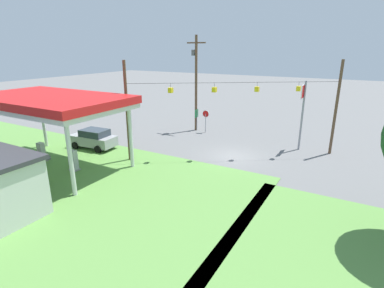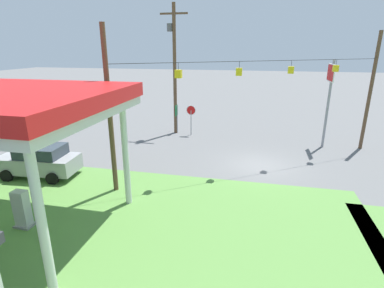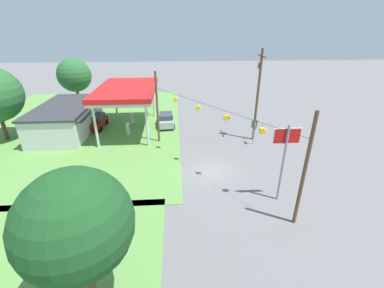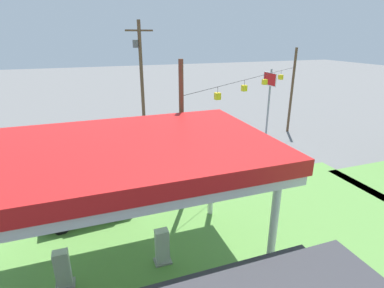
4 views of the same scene
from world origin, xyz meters
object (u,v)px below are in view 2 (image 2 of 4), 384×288
Objects in this scene: stop_sign_roadside at (191,114)px; stop_sign_overhead at (330,86)px; fuel_pump_near at (22,210)px; route_sign at (177,113)px; car_at_pumps_front at (39,161)px; utility_pole_main at (174,64)px.

stop_sign_overhead is (-10.12, 0.99, 2.61)m from stop_sign_roadside.
fuel_pump_near is 0.65× the size of stop_sign_roadside.
route_sign is at bearing 164.61° from stop_sign_roadside.
utility_pole_main is at bearing -120.20° from car_at_pumps_front.
route_sign is (11.44, -1.35, -2.72)m from stop_sign_overhead.
route_sign is 4.03m from utility_pole_main.
car_at_pumps_front is 12.03m from stop_sign_roadside.
stop_sign_roadside is at bearing -127.47° from car_at_pumps_front.
stop_sign_roadside is 1.37m from route_sign.
stop_sign_roadside is (-6.50, -10.08, 0.87)m from car_at_pumps_front.
stop_sign_overhead is 11.76m from utility_pole_main.
utility_pole_main is (-2.21, -15.09, 4.97)m from fuel_pump_near.
utility_pole_main is at bearing -98.33° from fuel_pump_near.
stop_sign_roadside is 4.21m from utility_pole_main.
route_sign reaches higher than car_at_pumps_front.
car_at_pumps_front is 0.72× the size of stop_sign_overhead.
stop_sign_overhead reaches higher than route_sign.
car_at_pumps_front is at bearing 63.61° from route_sign.
car_at_pumps_front reaches higher than fuel_pump_near.
car_at_pumps_front is at bearing 64.44° from utility_pole_main.
utility_pole_main reaches higher than car_at_pumps_front.
fuel_pump_near is at bearing -104.12° from stop_sign_roadside.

